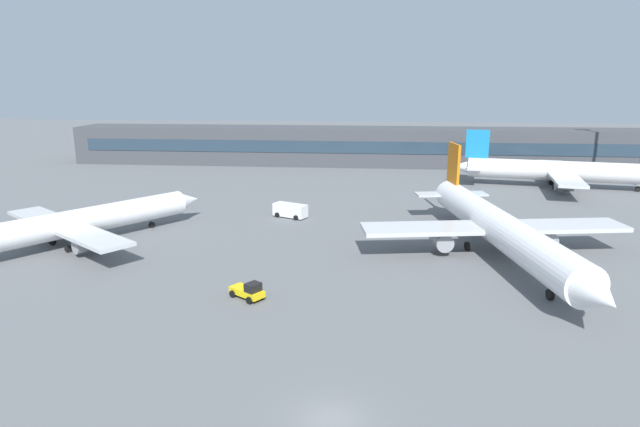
% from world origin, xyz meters
% --- Properties ---
extents(ground_plane, '(400.00, 400.00, 0.00)m').
position_xyz_m(ground_plane, '(0.00, 40.00, 0.00)').
color(ground_plane, slate).
extents(terminal_building, '(141.46, 12.13, 9.00)m').
position_xyz_m(terminal_building, '(0.00, 102.17, 4.50)').
color(terminal_building, '#3F4247').
rests_on(terminal_building, ground_plane).
extents(airplane_near, '(25.26, 32.22, 9.35)m').
position_xyz_m(airplane_near, '(-34.88, 32.62, 2.85)').
color(airplane_near, white).
rests_on(airplane_near, ground_plane).
extents(airplane_mid, '(32.08, 45.55, 11.30)m').
position_xyz_m(airplane_mid, '(17.14, 33.32, 3.45)').
color(airplane_mid, white).
rests_on(airplane_mid, ground_plane).
extents(airplane_far, '(43.43, 30.60, 10.78)m').
position_xyz_m(airplane_far, '(39.51, 76.42, 3.29)').
color(airplane_far, silver).
rests_on(airplane_far, ground_plane).
extents(baggage_tug_yellow, '(3.81, 3.30, 1.75)m').
position_xyz_m(baggage_tug_yellow, '(-9.26, 17.91, 0.80)').
color(baggage_tug_yellow, yellow).
rests_on(baggage_tug_yellow, ground_plane).
extents(service_van_white, '(5.56, 4.02, 2.08)m').
position_xyz_m(service_van_white, '(-10.01, 49.11, 1.11)').
color(service_van_white, white).
rests_on(service_van_white, ground_plane).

